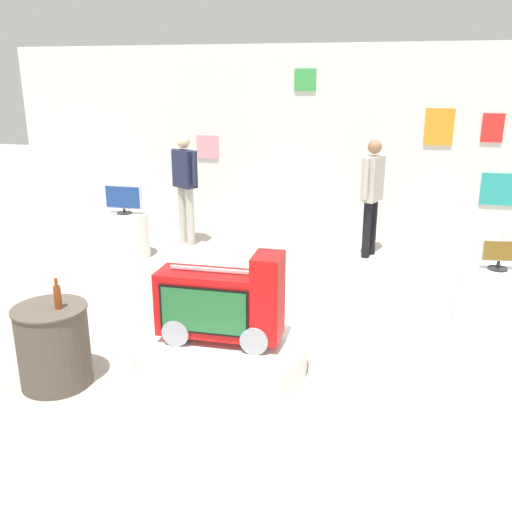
{
  "coord_description": "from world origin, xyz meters",
  "views": [
    {
      "loc": [
        1.24,
        -4.25,
        2.56
      ],
      "look_at": [
        -0.13,
        1.12,
        0.77
      ],
      "focal_mm": 39.39,
      "sensor_mm": 36.0,
      "label": 1
    }
  ],
  "objects_px": {
    "novelty_firetruck_tv": "(222,306)",
    "tv_on_center_rear": "(123,199)",
    "main_display_pedestal": "(221,354)",
    "display_pedestal_left_rear": "(493,299)",
    "side_table_round": "(54,345)",
    "display_pedestal_center_rear": "(126,235)",
    "tv_on_left_rear": "(500,254)",
    "bottle_on_side_table": "(58,296)",
    "shopper_browsing_rear": "(372,190)",
    "shopper_browsing_near_truck": "(185,181)"
  },
  "relations": [
    {
      "from": "tv_on_center_rear",
      "to": "side_table_round",
      "type": "height_order",
      "value": "tv_on_center_rear"
    },
    {
      "from": "display_pedestal_left_rear",
      "to": "side_table_round",
      "type": "xyz_separation_m",
      "value": [
        -3.82,
        -2.14,
        0.04
      ]
    },
    {
      "from": "side_table_round",
      "to": "tv_on_center_rear",
      "type": "bearing_deg",
      "value": 107.14
    },
    {
      "from": "bottle_on_side_table",
      "to": "main_display_pedestal",
      "type": "bearing_deg",
      "value": 27.09
    },
    {
      "from": "side_table_round",
      "to": "display_pedestal_center_rear",
      "type": "bearing_deg",
      "value": 107.12
    },
    {
      "from": "display_pedestal_left_rear",
      "to": "shopper_browsing_rear",
      "type": "xyz_separation_m",
      "value": [
        -1.42,
        2.24,
        0.67
      ]
    },
    {
      "from": "display_pedestal_left_rear",
      "to": "shopper_browsing_rear",
      "type": "relative_size",
      "value": 0.46
    },
    {
      "from": "display_pedestal_left_rear",
      "to": "tv_on_left_rear",
      "type": "relative_size",
      "value": 2.15
    },
    {
      "from": "novelty_firetruck_tv",
      "to": "tv_on_left_rear",
      "type": "distance_m",
      "value": 2.93
    },
    {
      "from": "tv_on_center_rear",
      "to": "shopper_browsing_rear",
      "type": "distance_m",
      "value": 3.59
    },
    {
      "from": "display_pedestal_center_rear",
      "to": "shopper_browsing_near_truck",
      "type": "distance_m",
      "value": 1.26
    },
    {
      "from": "display_pedestal_left_rear",
      "to": "tv_on_left_rear",
      "type": "distance_m",
      "value": 0.5
    },
    {
      "from": "novelty_firetruck_tv",
      "to": "bottle_on_side_table",
      "type": "xyz_separation_m",
      "value": [
        -1.23,
        -0.61,
        0.21
      ]
    },
    {
      "from": "shopper_browsing_near_truck",
      "to": "shopper_browsing_rear",
      "type": "xyz_separation_m",
      "value": [
        2.84,
        0.08,
        -0.01
      ]
    },
    {
      "from": "bottle_on_side_table",
      "to": "tv_on_center_rear",
      "type": "bearing_deg",
      "value": 108.55
    },
    {
      "from": "tv_on_center_rear",
      "to": "shopper_browsing_rear",
      "type": "height_order",
      "value": "shopper_browsing_rear"
    },
    {
      "from": "display_pedestal_center_rear",
      "to": "shopper_browsing_near_truck",
      "type": "xyz_separation_m",
      "value": [
        0.62,
        0.86,
        0.68
      ]
    },
    {
      "from": "display_pedestal_left_rear",
      "to": "bottle_on_side_table",
      "type": "xyz_separation_m",
      "value": [
        -3.72,
        -2.14,
        0.49
      ]
    },
    {
      "from": "main_display_pedestal",
      "to": "side_table_round",
      "type": "xyz_separation_m",
      "value": [
        -1.3,
        -0.62,
        0.23
      ]
    },
    {
      "from": "novelty_firetruck_tv",
      "to": "display_pedestal_left_rear",
      "type": "bearing_deg",
      "value": 31.46
    },
    {
      "from": "display_pedestal_left_rear",
      "to": "side_table_round",
      "type": "height_order",
      "value": "side_table_round"
    },
    {
      "from": "display_pedestal_left_rear",
      "to": "tv_on_left_rear",
      "type": "height_order",
      "value": "tv_on_left_rear"
    },
    {
      "from": "novelty_firetruck_tv",
      "to": "tv_on_center_rear",
      "type": "xyz_separation_m",
      "value": [
        -2.38,
        2.83,
        0.26
      ]
    },
    {
      "from": "shopper_browsing_near_truck",
      "to": "shopper_browsing_rear",
      "type": "bearing_deg",
      "value": 1.58
    },
    {
      "from": "bottle_on_side_table",
      "to": "shopper_browsing_rear",
      "type": "relative_size",
      "value": 0.16
    },
    {
      "from": "tv_on_center_rear",
      "to": "shopper_browsing_near_truck",
      "type": "height_order",
      "value": "shopper_browsing_near_truck"
    },
    {
      "from": "display_pedestal_center_rear",
      "to": "bottle_on_side_table",
      "type": "bearing_deg",
      "value": -71.47
    },
    {
      "from": "tv_on_left_rear",
      "to": "shopper_browsing_rear",
      "type": "bearing_deg",
      "value": 122.24
    },
    {
      "from": "display_pedestal_center_rear",
      "to": "bottle_on_side_table",
      "type": "relative_size",
      "value": 2.54
    },
    {
      "from": "display_pedestal_center_rear",
      "to": "side_table_round",
      "type": "height_order",
      "value": "side_table_round"
    },
    {
      "from": "tv_on_left_rear",
      "to": "side_table_round",
      "type": "height_order",
      "value": "tv_on_left_rear"
    },
    {
      "from": "tv_on_left_rear",
      "to": "display_pedestal_center_rear",
      "type": "distance_m",
      "value": 5.07
    },
    {
      "from": "shopper_browsing_near_truck",
      "to": "tv_on_left_rear",
      "type": "bearing_deg",
      "value": -26.99
    },
    {
      "from": "main_display_pedestal",
      "to": "side_table_round",
      "type": "bearing_deg",
      "value": -154.48
    },
    {
      "from": "tv_on_center_rear",
      "to": "side_table_round",
      "type": "bearing_deg",
      "value": -72.86
    },
    {
      "from": "novelty_firetruck_tv",
      "to": "side_table_round",
      "type": "xyz_separation_m",
      "value": [
        -1.32,
        -0.61,
        -0.25
      ]
    },
    {
      "from": "main_display_pedestal",
      "to": "side_table_round",
      "type": "distance_m",
      "value": 1.46
    },
    {
      "from": "tv_on_center_rear",
      "to": "bottle_on_side_table",
      "type": "relative_size",
      "value": 2.14
    },
    {
      "from": "display_pedestal_left_rear",
      "to": "bottle_on_side_table",
      "type": "relative_size",
      "value": 2.94
    },
    {
      "from": "main_display_pedestal",
      "to": "display_pedestal_center_rear",
      "type": "xyz_separation_m",
      "value": [
        -2.36,
        2.82,
        0.19
      ]
    },
    {
      "from": "novelty_firetruck_tv",
      "to": "display_pedestal_center_rear",
      "type": "bearing_deg",
      "value": 130.07
    },
    {
      "from": "main_display_pedestal",
      "to": "novelty_firetruck_tv",
      "type": "relative_size",
      "value": 1.4
    },
    {
      "from": "display_pedestal_center_rear",
      "to": "tv_on_left_rear",
      "type": "bearing_deg",
      "value": -15.01
    },
    {
      "from": "main_display_pedestal",
      "to": "tv_on_center_rear",
      "type": "distance_m",
      "value": 3.75
    },
    {
      "from": "main_display_pedestal",
      "to": "display_pedestal_left_rear",
      "type": "bearing_deg",
      "value": 31.13
    },
    {
      "from": "display_pedestal_left_rear",
      "to": "shopper_browsing_near_truck",
      "type": "bearing_deg",
      "value": 153.05
    },
    {
      "from": "novelty_firetruck_tv",
      "to": "tv_on_center_rear",
      "type": "bearing_deg",
      "value": 130.11
    },
    {
      "from": "display_pedestal_left_rear",
      "to": "shopper_browsing_near_truck",
      "type": "distance_m",
      "value": 4.83
    },
    {
      "from": "main_display_pedestal",
      "to": "display_pedestal_center_rear",
      "type": "relative_size",
      "value": 2.33
    },
    {
      "from": "novelty_firetruck_tv",
      "to": "shopper_browsing_rear",
      "type": "xyz_separation_m",
      "value": [
        1.08,
        3.77,
        0.39
      ]
    }
  ]
}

